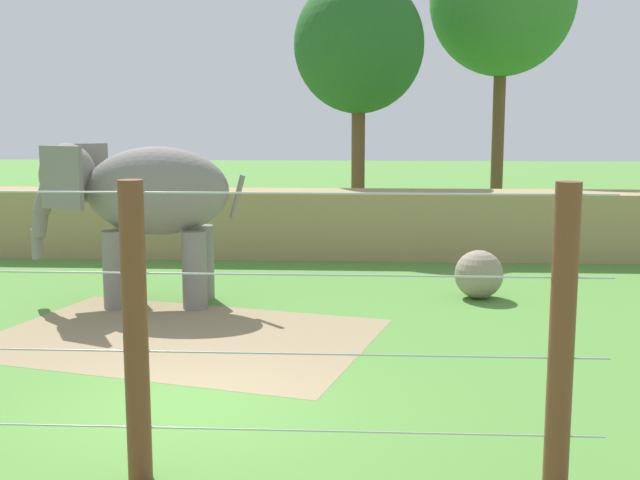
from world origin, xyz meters
TOP-DOWN VIEW (x-y plane):
  - ground_plane at (0.00, 0.00)m, footprint 120.00×120.00m
  - dirt_patch at (-0.91, 3.39)m, footprint 7.58×6.20m
  - embankment_wall at (0.00, 11.92)m, footprint 36.00×1.80m
  - elephant at (-2.26, 5.96)m, footprint 4.50×1.89m
  - enrichment_ball at (4.80, 6.80)m, footprint 1.04×1.04m
  - cable_fence at (-0.02, -2.21)m, footprint 9.72×0.26m
  - tree_far_left at (2.12, 16.24)m, footprint 4.18×4.18m
  - tree_left_of_centre at (7.15, 19.47)m, footprint 5.13×5.13m

SIDE VIEW (x-z plane):
  - ground_plane at x=0.00m, z-range 0.00..0.00m
  - dirt_patch at x=-0.91m, z-range 0.00..0.01m
  - enrichment_ball at x=4.80m, z-range 0.00..1.04m
  - embankment_wall at x=0.00m, z-range 0.00..1.82m
  - cable_fence at x=-0.02m, z-range 0.01..3.25m
  - elephant at x=-2.26m, z-range 0.54..3.87m
  - tree_far_left at x=2.12m, z-range 1.93..10.25m
  - tree_left_of_centre at x=7.15m, z-range 2.59..13.24m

